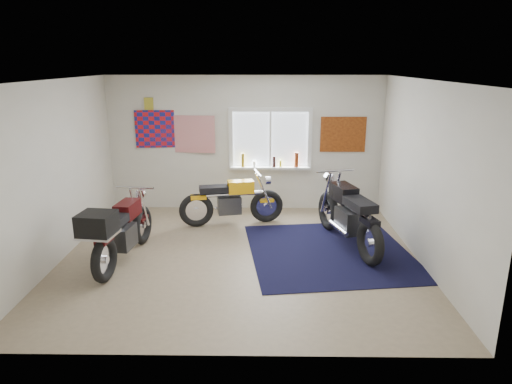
{
  "coord_description": "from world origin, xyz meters",
  "views": [
    {
      "loc": [
        0.34,
        -6.59,
        2.95
      ],
      "look_at": [
        0.24,
        0.4,
        0.95
      ],
      "focal_mm": 32.0,
      "sensor_mm": 36.0,
      "label": 1
    }
  ],
  "objects_px": {
    "maroon_tourer": "(119,231)",
    "yellow_triumph": "(231,202)",
    "black_chrome_bike": "(348,216)",
    "navy_rug": "(329,251)"
  },
  "relations": [
    {
      "from": "navy_rug",
      "to": "black_chrome_bike",
      "type": "relative_size",
      "value": 1.17
    },
    {
      "from": "navy_rug",
      "to": "yellow_triumph",
      "type": "distance_m",
      "value": 2.14
    },
    {
      "from": "yellow_triumph",
      "to": "black_chrome_bike",
      "type": "relative_size",
      "value": 0.87
    },
    {
      "from": "black_chrome_bike",
      "to": "maroon_tourer",
      "type": "relative_size",
      "value": 1.08
    },
    {
      "from": "navy_rug",
      "to": "black_chrome_bike",
      "type": "xyz_separation_m",
      "value": [
        0.33,
        0.28,
        0.51
      ]
    },
    {
      "from": "maroon_tourer",
      "to": "black_chrome_bike",
      "type": "bearing_deg",
      "value": -70.13
    },
    {
      "from": "maroon_tourer",
      "to": "yellow_triumph",
      "type": "bearing_deg",
      "value": -33.54
    },
    {
      "from": "navy_rug",
      "to": "maroon_tourer",
      "type": "bearing_deg",
      "value": -170.7
    },
    {
      "from": "navy_rug",
      "to": "maroon_tourer",
      "type": "xyz_separation_m",
      "value": [
        -3.2,
        -0.52,
        0.54
      ]
    },
    {
      "from": "navy_rug",
      "to": "yellow_triumph",
      "type": "bearing_deg",
      "value": 142.23
    }
  ]
}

